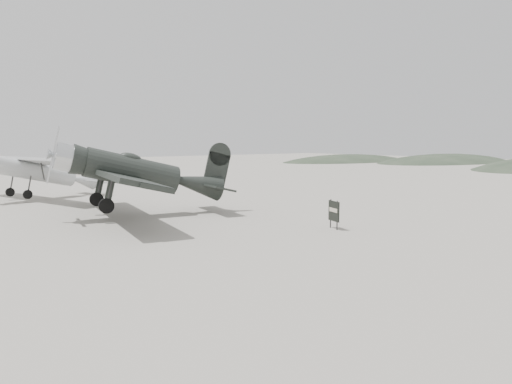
# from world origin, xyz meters

# --- Properties ---
(ground) EXTENTS (160.00, 160.00, 0.00)m
(ground) POSITION_xyz_m (0.00, 0.00, 0.00)
(ground) COLOR gray
(ground) RESTS_ON ground
(hill_east_north) EXTENTS (36.00, 18.00, 6.00)m
(hill_east_north) POSITION_xyz_m (60.00, 28.00, 0.00)
(hill_east_north) COLOR #293526
(hill_east_north) RESTS_ON ground
(hill_northeast) EXTENTS (32.00, 16.00, 5.20)m
(hill_northeast) POSITION_xyz_m (50.00, 40.00, 0.00)
(hill_northeast) COLOR #293526
(hill_northeast) RESTS_ON ground
(lowwing_monoplane) EXTENTS (8.61, 11.93, 3.83)m
(lowwing_monoplane) POSITION_xyz_m (-3.33, 6.04, 2.03)
(lowwing_monoplane) COLOR black
(lowwing_monoplane) RESTS_ON ground
(highwing_monoplane) EXTENTS (7.54, 10.53, 2.98)m
(highwing_monoplane) POSITION_xyz_m (-5.17, 16.16, 1.86)
(highwing_monoplane) COLOR #A9ADAF
(highwing_monoplane) RESTS_ON ground
(sign_board) EXTENTS (0.31, 0.80, 1.19)m
(sign_board) POSITION_xyz_m (1.35, -2.00, 0.71)
(sign_board) COLOR #333333
(sign_board) RESTS_ON ground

